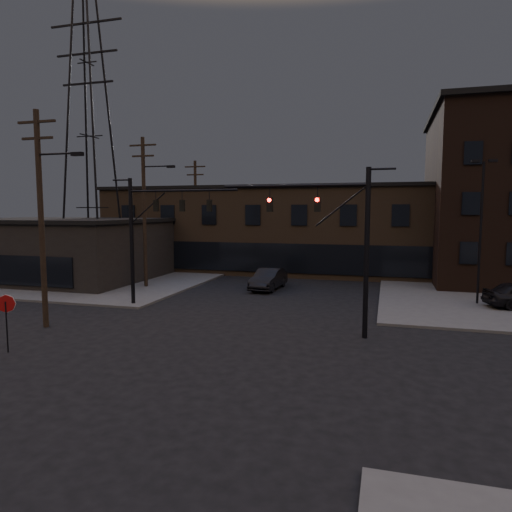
{
  "coord_description": "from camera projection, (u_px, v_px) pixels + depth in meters",
  "views": [
    {
      "loc": [
        7.4,
        -17.24,
        6.04
      ],
      "look_at": [
        0.44,
        6.91,
        3.5
      ],
      "focal_mm": 32.0,
      "sensor_mm": 36.0,
      "label": 1
    }
  ],
  "objects": [
    {
      "name": "utility_pole_near",
      "position": [
        42.0,
        213.0,
        23.05
      ],
      "size": [
        3.7,
        0.28,
        11.0
      ],
      "color": "black",
      "rests_on": "ground"
    },
    {
      "name": "traffic_signal_far",
      "position": [
        150.0,
        227.0,
        28.12
      ],
      "size": [
        7.12,
        0.24,
        8.0
      ],
      "color": "black",
      "rests_on": "ground"
    },
    {
      "name": "car_crossing",
      "position": [
        268.0,
        279.0,
        34.78
      ],
      "size": [
        2.01,
        4.92,
        1.59
      ],
      "primitive_type": "imported",
      "rotation": [
        0.0,
        0.0,
        -0.07
      ],
      "color": "black",
      "rests_on": "ground"
    },
    {
      "name": "utility_pole_far",
      "position": [
        196.0,
        212.0,
        46.57
      ],
      "size": [
        2.2,
        0.28,
        11.0
      ],
      "color": "black",
      "rests_on": "ground"
    },
    {
      "name": "utility_pole_mid",
      "position": [
        145.0,
        209.0,
        34.77
      ],
      "size": [
        3.7,
        0.28,
        11.5
      ],
      "color": "black",
      "rests_on": "ground"
    },
    {
      "name": "building_row",
      "position": [
        310.0,
        230.0,
        45.49
      ],
      "size": [
        40.0,
        12.0,
        8.0
      ],
      "primitive_type": "cube",
      "color": "#4B3927",
      "rests_on": "ground"
    },
    {
      "name": "building_left",
      "position": [
        60.0,
        251.0,
        39.68
      ],
      "size": [
        16.0,
        12.0,
        5.0
      ],
      "primitive_type": "cube",
      "color": "black",
      "rests_on": "ground"
    },
    {
      "name": "sidewalk_nw",
      "position": [
        85.0,
        269.0,
        46.21
      ],
      "size": [
        30.0,
        30.0,
        0.15
      ],
      "primitive_type": "cube",
      "color": "#474744",
      "rests_on": "ground"
    },
    {
      "name": "ground",
      "position": [
        201.0,
        354.0,
        19.12
      ],
      "size": [
        140.0,
        140.0,
        0.0
      ],
      "primitive_type": "plane",
      "color": "black",
      "rests_on": "ground"
    },
    {
      "name": "stop_sign",
      "position": [
        6.0,
        310.0,
        19.25
      ],
      "size": [
        0.72,
        0.33,
        2.48
      ],
      "color": "black",
      "rests_on": "ground"
    },
    {
      "name": "lot_light_a",
      "position": [
        481.0,
        219.0,
        28.37
      ],
      "size": [
        1.5,
        0.28,
        9.14
      ],
      "color": "black",
      "rests_on": "ground"
    },
    {
      "name": "traffic_signal_near",
      "position": [
        342.0,
        234.0,
        21.45
      ],
      "size": [
        7.12,
        0.24,
        8.0
      ],
      "color": "black",
      "rests_on": "ground"
    },
    {
      "name": "transmission_tower",
      "position": [
        90.0,
        136.0,
        40.04
      ],
      "size": [
        7.0,
        7.0,
        25.0
      ],
      "primitive_type": null,
      "color": "black",
      "rests_on": "ground"
    }
  ]
}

